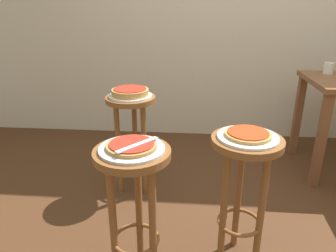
{
  "coord_description": "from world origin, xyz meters",
  "views": [
    {
      "loc": [
        -0.36,
        -1.56,
        1.32
      ],
      "look_at": [
        -0.5,
        0.14,
        0.65
      ],
      "focal_mm": 33.61,
      "sensor_mm": 36.0,
      "label": 1
    }
  ],
  "objects": [
    {
      "name": "serving_plate_leftside",
      "position": [
        -0.79,
        0.48,
        0.73
      ],
      "size": [
        0.3,
        0.3,
        0.01
      ],
      "primitive_type": "cylinder",
      "color": "white",
      "rests_on": "stool_leftside"
    },
    {
      "name": "stool_foreground",
      "position": [
        -0.62,
        -0.34,
        0.52
      ],
      "size": [
        0.34,
        0.34,
        0.72
      ],
      "color": "brown",
      "rests_on": "ground_plane"
    },
    {
      "name": "serving_plate_foreground",
      "position": [
        -0.62,
        -0.34,
        0.73
      ],
      "size": [
        0.29,
        0.29,
        0.01
      ],
      "primitive_type": "cylinder",
      "color": "silver",
      "rests_on": "stool_foreground"
    },
    {
      "name": "stool_middle",
      "position": [
        -0.1,
        -0.17,
        0.52
      ],
      "size": [
        0.34,
        0.34,
        0.72
      ],
      "color": "brown",
      "rests_on": "ground_plane"
    },
    {
      "name": "pizza_leftside",
      "position": [
        -0.79,
        0.48,
        0.76
      ],
      "size": [
        0.25,
        0.25,
        0.05
      ],
      "color": "tan",
      "rests_on": "serving_plate_leftside"
    },
    {
      "name": "stool_leftside",
      "position": [
        -0.79,
        0.48,
        0.52
      ],
      "size": [
        0.34,
        0.34,
        0.72
      ],
      "color": "brown",
      "rests_on": "ground_plane"
    },
    {
      "name": "pizza_server_knife",
      "position": [
        -0.59,
        -0.36,
        0.76
      ],
      "size": [
        0.16,
        0.18,
        0.01
      ],
      "primitive_type": "cube",
      "rotation": [
        0.0,
        0.0,
        0.86
      ],
      "color": "silver",
      "rests_on": "pizza_foreground"
    },
    {
      "name": "serving_plate_middle",
      "position": [
        -0.1,
        -0.17,
        0.73
      ],
      "size": [
        0.29,
        0.29,
        0.01
      ],
      "primitive_type": "cylinder",
      "color": "white",
      "rests_on": "stool_middle"
    },
    {
      "name": "cup_far_edge",
      "position": [
        0.74,
        1.13,
        0.82
      ],
      "size": [
        0.08,
        0.08,
        0.09
      ],
      "primitive_type": "cylinder",
      "color": "silver",
      "rests_on": "dining_table"
    },
    {
      "name": "ground_plane",
      "position": [
        0.0,
        0.0,
        0.0
      ],
      "size": [
        6.0,
        6.0,
        0.0
      ],
      "primitive_type": "plane",
      "color": "#4C2D19"
    },
    {
      "name": "pizza_middle",
      "position": [
        -0.1,
        -0.17,
        0.74
      ],
      "size": [
        0.22,
        0.22,
        0.02
      ],
      "color": "tan",
      "rests_on": "serving_plate_middle"
    },
    {
      "name": "pizza_foreground",
      "position": [
        -0.62,
        -0.34,
        0.74
      ],
      "size": [
        0.22,
        0.22,
        0.02
      ],
      "color": "#B78442",
      "rests_on": "serving_plate_foreground"
    }
  ]
}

